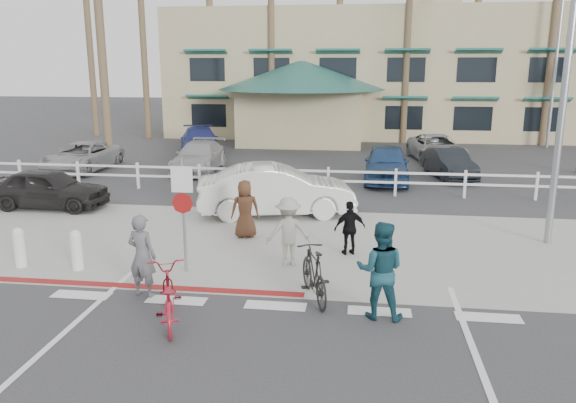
# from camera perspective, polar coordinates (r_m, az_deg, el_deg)

# --- Properties ---
(ground) EXTENTS (140.00, 140.00, 0.00)m
(ground) POSITION_cam_1_polar(r_m,az_deg,el_deg) (10.57, -1.79, -11.94)
(ground) COLOR #333335
(bike_path) EXTENTS (12.00, 16.00, 0.01)m
(bike_path) POSITION_cam_1_polar(r_m,az_deg,el_deg) (8.84, -3.99, -17.47)
(bike_path) COLOR #333335
(bike_path) RESTS_ON ground
(sidewalk_plaza) EXTENTS (22.00, 7.00, 0.01)m
(sidewalk_plaza) POSITION_cam_1_polar(r_m,az_deg,el_deg) (14.71, 1.05, -4.38)
(sidewalk_plaza) COLOR gray
(sidewalk_plaza) RESTS_ON ground
(cross_street) EXTENTS (40.00, 5.00, 0.01)m
(cross_street) POSITION_cam_1_polar(r_m,az_deg,el_deg) (18.54, 2.46, -0.58)
(cross_street) COLOR #333335
(cross_street) RESTS_ON ground
(parking_lot) EXTENTS (50.00, 16.00, 0.01)m
(parking_lot) POSITION_cam_1_polar(r_m,az_deg,el_deg) (27.82, 4.23, 4.21)
(parking_lot) COLOR #333335
(parking_lot) RESTS_ON ground
(curb_red) EXTENTS (7.00, 0.25, 0.02)m
(curb_red) POSITION_cam_1_polar(r_m,az_deg,el_deg) (12.41, -14.81, -8.35)
(curb_red) COLOR maroon
(curb_red) RESTS_ON ground
(rail_fence) EXTENTS (29.40, 0.16, 1.00)m
(rail_fence) POSITION_cam_1_polar(r_m,az_deg,el_deg) (20.34, 4.39, 2.11)
(rail_fence) COLOR silver
(rail_fence) RESTS_ON ground
(building) EXTENTS (28.00, 16.00, 11.30)m
(building) POSITION_cam_1_polar(r_m,az_deg,el_deg) (40.41, 8.46, 15.09)
(building) COLOR tan
(building) RESTS_ON ground
(sign_post) EXTENTS (0.50, 0.10, 2.90)m
(sign_post) POSITION_cam_1_polar(r_m,az_deg,el_deg) (12.62, -10.56, -0.86)
(sign_post) COLOR gray
(sign_post) RESTS_ON ground
(bollard_0) EXTENTS (0.26, 0.26, 0.95)m
(bollard_0) POSITION_cam_1_polar(r_m,az_deg,el_deg) (13.69, -20.68, -4.63)
(bollard_0) COLOR silver
(bollard_0) RESTS_ON ground
(bollard_1) EXTENTS (0.26, 0.26, 0.95)m
(bollard_1) POSITION_cam_1_polar(r_m,az_deg,el_deg) (14.39, -25.62, -4.23)
(bollard_1) COLOR silver
(bollard_1) RESTS_ON ground
(streetlight_0) EXTENTS (0.60, 2.00, 9.00)m
(streetlight_0) POSITION_cam_1_polar(r_m,az_deg,el_deg) (15.69, 26.49, 12.04)
(streetlight_0) COLOR gray
(streetlight_0) RESTS_ON ground
(streetlight_1) EXTENTS (0.60, 2.00, 9.50)m
(streetlight_1) POSITION_cam_1_polar(r_m,az_deg,el_deg) (34.99, 25.57, 12.70)
(streetlight_1) COLOR gray
(streetlight_1) RESTS_ON ground
(palm_0) EXTENTS (4.00, 4.00, 15.00)m
(palm_0) POSITION_cam_1_polar(r_m,az_deg,el_deg) (39.63, -19.70, 17.18)
(palm_0) COLOR #19421C
(palm_0) RESTS_ON ground
(palm_1) EXTENTS (4.00, 4.00, 13.00)m
(palm_1) POSITION_cam_1_polar(r_m,az_deg,el_deg) (37.03, -14.54, 16.27)
(palm_1) COLOR #19421C
(palm_1) RESTS_ON ground
(palm_2) EXTENTS (4.00, 4.00, 16.00)m
(palm_2) POSITION_cam_1_polar(r_m,az_deg,el_deg) (36.83, -7.97, 18.92)
(palm_2) COLOR #19421C
(palm_2) RESTS_ON ground
(palm_3) EXTENTS (4.00, 4.00, 14.00)m
(palm_3) POSITION_cam_1_polar(r_m,az_deg,el_deg) (34.93, -1.72, 17.68)
(palm_3) COLOR #19421C
(palm_3) RESTS_ON ground
(palm_4) EXTENTS (4.00, 4.00, 15.00)m
(palm_4) POSITION_cam_1_polar(r_m,az_deg,el_deg) (35.55, 5.27, 18.37)
(palm_4) COLOR #19421C
(palm_4) RESTS_ON ground
(palm_5) EXTENTS (4.00, 4.00, 13.00)m
(palm_5) POSITION_cam_1_polar(r_m,az_deg,el_deg) (34.54, 12.09, 16.61)
(palm_5) COLOR #19421C
(palm_5) RESTS_ON ground
(palm_7) EXTENTS (4.00, 4.00, 14.00)m
(palm_7) POSITION_cam_1_polar(r_m,az_deg,el_deg) (36.03, 25.46, 16.30)
(palm_7) COLOR #19421C
(palm_7) RESTS_ON ground
(palm_10) EXTENTS (4.00, 4.00, 12.00)m
(palm_10) POSITION_cam_1_polar(r_m,az_deg,el_deg) (27.04, -18.54, 16.05)
(palm_10) COLOR #19421C
(palm_10) RESTS_ON ground
(bike_red) EXTENTS (1.32, 2.06, 1.02)m
(bike_red) POSITION_cam_1_polar(r_m,az_deg,el_deg) (10.48, -12.15, -9.43)
(bike_red) COLOR maroon
(bike_red) RESTS_ON ground
(rider_red) EXTENTS (0.70, 0.55, 1.72)m
(rider_red) POSITION_cam_1_polar(r_m,az_deg,el_deg) (11.64, -14.60, -5.36)
(rider_red) COLOR #58575C
(rider_red) RESTS_ON ground
(bike_black) EXTENTS (1.09, 1.89, 1.10)m
(bike_black) POSITION_cam_1_polar(r_m,az_deg,el_deg) (11.22, 2.66, -7.34)
(bike_black) COLOR black
(bike_black) RESTS_ON ground
(rider_black) EXTENTS (0.96, 0.78, 1.84)m
(rider_black) POSITION_cam_1_polar(r_m,az_deg,el_deg) (10.46, 9.36, -6.91)
(rider_black) COLOR #16404C
(rider_black) RESTS_ON ground
(pedestrian_a) EXTENTS (1.17, 0.86, 1.63)m
(pedestrian_a) POSITION_cam_1_polar(r_m,az_deg,el_deg) (13.02, 0.04, -3.08)
(pedestrian_a) COLOR #9A9989
(pedestrian_a) RESTS_ON ground
(pedestrian_child) EXTENTS (0.86, 0.58, 1.35)m
(pedestrian_child) POSITION_cam_1_polar(r_m,az_deg,el_deg) (13.86, 6.30, -2.71)
(pedestrian_child) COLOR black
(pedestrian_child) RESTS_ON ground
(pedestrian_b) EXTENTS (0.89, 0.72, 1.58)m
(pedestrian_b) POSITION_cam_1_polar(r_m,az_deg,el_deg) (15.18, -4.38, -0.77)
(pedestrian_b) COLOR #472919
(pedestrian_b) RESTS_ON ground
(car_white_sedan) EXTENTS (5.06, 2.68, 1.59)m
(car_white_sedan) POSITION_cam_1_polar(r_m,az_deg,el_deg) (17.38, -1.18, 1.13)
(car_white_sedan) COLOR silver
(car_white_sedan) RESTS_ON ground
(car_red_compact) EXTENTS (3.87, 1.60, 1.31)m
(car_red_compact) POSITION_cam_1_polar(r_m,az_deg,el_deg) (19.89, -23.17, 1.23)
(car_red_compact) COLOR black
(car_red_compact) RESTS_ON ground
(lot_car_0) EXTENTS (2.29, 4.64, 1.27)m
(lot_car_0) POSITION_cam_1_polar(r_m,az_deg,el_deg) (26.40, -20.20, 4.28)
(lot_car_0) COLOR gray
(lot_car_0) RESTS_ON ground
(lot_car_1) EXTENTS (1.96, 4.49, 1.28)m
(lot_car_1) POSITION_cam_1_polar(r_m,az_deg,el_deg) (25.06, -9.04, 4.51)
(lot_car_1) COLOR #9D9D9D
(lot_car_1) RESTS_ON ground
(lot_car_2) EXTENTS (1.85, 4.32, 1.45)m
(lot_car_2) POSITION_cam_1_polar(r_m,az_deg,el_deg) (22.87, 9.97, 3.81)
(lot_car_2) COLOR navy
(lot_car_2) RESTS_ON ground
(lot_car_3) EXTENTS (1.99, 3.86, 1.21)m
(lot_car_3) POSITION_cam_1_polar(r_m,az_deg,el_deg) (24.24, 16.04, 3.75)
(lot_car_3) COLOR black
(lot_car_3) RESTS_ON ground
(lot_car_4) EXTENTS (3.29, 5.10, 1.37)m
(lot_car_4) POSITION_cam_1_polar(r_m,az_deg,el_deg) (29.91, -8.98, 6.07)
(lot_car_4) COLOR navy
(lot_car_4) RESTS_ON ground
(lot_car_5) EXTENTS (2.74, 4.86, 1.28)m
(lot_car_5) POSITION_cam_1_polar(r_m,az_deg,el_deg) (28.31, 14.85, 5.26)
(lot_car_5) COLOR gray
(lot_car_5) RESTS_ON ground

